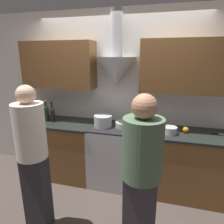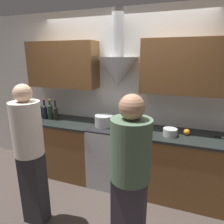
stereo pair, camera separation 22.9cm
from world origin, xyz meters
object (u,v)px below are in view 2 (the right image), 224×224
Objects in this scene: stove_range at (114,155)px; orange_fruit at (187,132)px; wine_bottle_0 at (35,110)px; stock_pot at (104,121)px; saucepan at (170,132)px; person_foreground_right at (130,179)px; wine_bottle_1 at (40,111)px; person_foreground_left at (30,151)px; mixing_bowl at (125,125)px; wine_bottle_2 at (45,111)px; wine_bottle_4 at (56,112)px; wine_bottle_3 at (50,111)px.

orange_fruit is at bearing 1.00° from stove_range.
stove_range is at bearing 0.44° from wine_bottle_0.
stove_range is 0.57m from stock_pot.
person_foreground_right is (-0.25, -1.08, -0.06)m from saucepan.
person_foreground_right is at bearing -31.62° from wine_bottle_1.
wine_bottle_0 is 1.04× the size of wine_bottle_1.
wine_bottle_1 is 2.19m from person_foreground_right.
stove_range is 1.31m from person_foreground_left.
mixing_bowl is 1.26m from person_foreground_right.
stock_pot is at bearing 65.57° from person_foreground_left.
wine_bottle_4 is (0.21, 0.00, -0.00)m from wine_bottle_2.
wine_bottle_3 reaches higher than wine_bottle_0.
wine_bottle_0 is 2.27m from person_foreground_right.
wine_bottle_3 is 2.11m from orange_fruit.
wine_bottle_0 reaches higher than orange_fruit.
person_foreground_right reaches higher than stock_pot.
wine_bottle_2 is 2.01m from saucepan.
wine_bottle_4 is 1.16m from mixing_bowl.
stock_pot is 0.16× the size of person_foreground_left.
saucepan is (2.01, -0.06, -0.08)m from wine_bottle_2.
wine_bottle_4 is 1.93m from person_foreground_right.
mixing_bowl is (0.31, 0.06, -0.04)m from stock_pot.
wine_bottle_4 is 1.20× the size of mixing_bowl.
mixing_bowl is 1.48× the size of saucepan.
wine_bottle_2 is 0.20× the size of person_foreground_right.
person_foreground_right is at bearing -103.10° from saucepan.
saucepan is 1.11m from person_foreground_right.
wine_bottle_2 is 1.00× the size of wine_bottle_4.
stock_pot is 1.16m from orange_fruit.
person_foreground_left is (-1.62, -1.07, -0.05)m from orange_fruit.
wine_bottle_3 is 2.02m from person_foreground_right.
person_foreground_left reaches higher than orange_fruit.
mixing_bowl is (1.56, 0.04, -0.09)m from wine_bottle_0.
orange_fruit is at bearing 0.67° from wine_bottle_0.
person_foreground_left reaches higher than person_foreground_right.
wine_bottle_3 is 0.11m from wine_bottle_4.
wine_bottle_1 is 1.16× the size of mixing_bowl.
wine_bottle_3 is at bearing 114.99° from person_foreground_left.
wine_bottle_1 is at bearing 179.33° from wine_bottle_4.
orange_fruit is 0.46× the size of saucepan.
wine_bottle_3 is at bearing -177.95° from mixing_bowl.
person_foreground_right is (1.54, -1.14, -0.14)m from wine_bottle_4.
wine_bottle_4 is 0.19× the size of person_foreground_left.
stock_pot is 1.13m from person_foreground_left.
wine_bottle_3 reaches higher than mixing_bowl.
wine_bottle_0 is 3.88× the size of orange_fruit.
saucepan is (0.95, -0.05, -0.03)m from stock_pot.
wine_bottle_3 is 1.86× the size of saucepan.
person_foreground_left is 1.01× the size of person_foreground_right.
person_foreground_right is at bearing -34.76° from wine_bottle_3.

